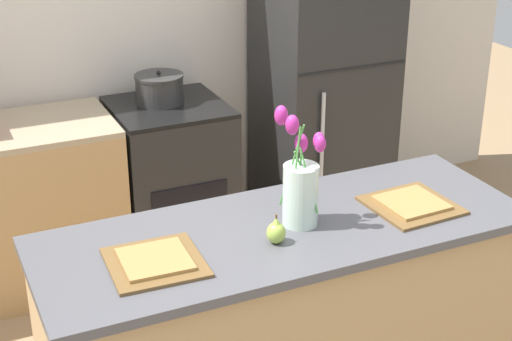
# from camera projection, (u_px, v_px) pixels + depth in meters

# --- Properties ---
(back_wall) EXTENTS (5.20, 0.08, 2.70)m
(back_wall) POSITION_uv_depth(u_px,v_px,m) (123.00, 8.00, 4.31)
(back_wall) COLOR silver
(back_wall) RESTS_ON ground_plane
(kitchen_island) EXTENTS (1.80, 0.66, 0.96)m
(kitchen_island) POSITION_uv_depth(u_px,v_px,m) (283.00, 337.00, 3.00)
(kitchen_island) COLOR tan
(kitchen_island) RESTS_ON ground_plane
(stove_range) EXTENTS (0.60, 0.61, 0.90)m
(stove_range) POSITION_uv_depth(u_px,v_px,m) (172.00, 181.00, 4.38)
(stove_range) COLOR black
(stove_range) RESTS_ON ground_plane
(refrigerator) EXTENTS (0.68, 0.67, 1.73)m
(refrigerator) POSITION_uv_depth(u_px,v_px,m) (323.00, 88.00, 4.57)
(refrigerator) COLOR black
(refrigerator) RESTS_ON ground_plane
(flower_vase) EXTENTS (0.17, 0.17, 0.44)m
(flower_vase) POSITION_uv_depth(u_px,v_px,m) (300.00, 185.00, 2.77)
(flower_vase) COLOR silver
(flower_vase) RESTS_ON kitchen_island
(pear_figurine) EXTENTS (0.07, 0.07, 0.11)m
(pear_figurine) POSITION_uv_depth(u_px,v_px,m) (276.00, 232.00, 2.68)
(pear_figurine) COLOR #9EBC47
(pear_figurine) RESTS_ON kitchen_island
(plate_setting_left) EXTENTS (0.32, 0.32, 0.02)m
(plate_setting_left) POSITION_uv_depth(u_px,v_px,m) (155.00, 261.00, 2.56)
(plate_setting_left) COLOR brown
(plate_setting_left) RESTS_ON kitchen_island
(plate_setting_right) EXTENTS (0.32, 0.32, 0.02)m
(plate_setting_right) POSITION_uv_depth(u_px,v_px,m) (411.00, 204.00, 2.95)
(plate_setting_right) COLOR brown
(plate_setting_right) RESTS_ON kitchen_island
(cooking_pot) EXTENTS (0.26, 0.26, 0.18)m
(cooking_pot) POSITION_uv_depth(u_px,v_px,m) (159.00, 89.00, 4.20)
(cooking_pot) COLOR #2D2D2D
(cooking_pot) RESTS_ON stove_range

